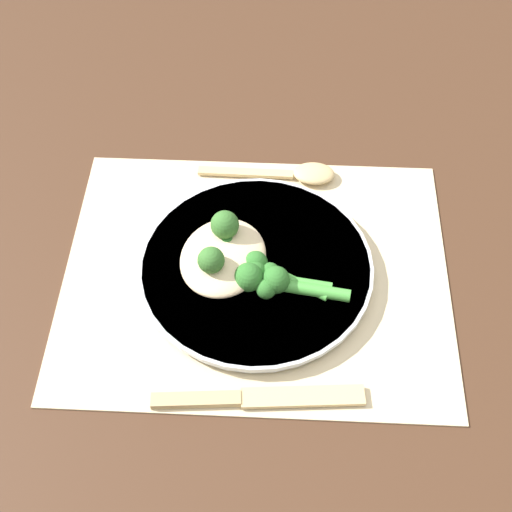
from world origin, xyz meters
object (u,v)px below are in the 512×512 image
(plate, at_px, (256,268))
(broccoli_stalk_front, at_px, (238,246))
(broccoli_stalk_left, at_px, (282,282))
(knife, at_px, (255,398))
(chicken_fillet, at_px, (223,253))
(spoon, at_px, (299,173))
(broccoli_stalk_rear, at_px, (257,273))

(plate, distance_m, broccoli_stalk_front, 0.03)
(broccoli_stalk_left, distance_m, knife, 0.12)
(chicken_fillet, distance_m, knife, 0.16)
(plate, xyz_separation_m, broccoli_stalk_front, (0.02, -0.02, 0.02))
(chicken_fillet, height_order, spoon, chicken_fillet)
(broccoli_stalk_front, bearing_deg, spoon, 1.63)
(broccoli_stalk_rear, xyz_separation_m, spoon, (-0.04, -0.16, -0.02))
(knife, height_order, spoon, spoon)
(plate, relative_size, broccoli_stalk_left, 2.56)
(chicken_fillet, height_order, broccoli_stalk_left, broccoli_stalk_left)
(broccoli_stalk_front, xyz_separation_m, broccoli_stalk_rear, (-0.02, 0.03, 0.00))
(chicken_fillet, xyz_separation_m, knife, (-0.04, 0.15, -0.02))
(broccoli_stalk_rear, bearing_deg, chicken_fillet, 64.26)
(plate, relative_size, knife, 1.22)
(broccoli_stalk_rear, relative_size, knife, 0.50)
(plate, height_order, knife, plate)
(broccoli_stalk_left, bearing_deg, spoon, 2.94)
(chicken_fillet, bearing_deg, spoon, -119.79)
(chicken_fillet, bearing_deg, broccoli_stalk_rear, 145.97)
(broccoli_stalk_front, distance_m, spoon, 0.14)
(chicken_fillet, xyz_separation_m, broccoli_stalk_front, (-0.01, -0.01, 0.00))
(broccoli_stalk_left, relative_size, knife, 0.48)
(broccoli_stalk_front, xyz_separation_m, spoon, (-0.06, -0.13, -0.02))
(spoon, bearing_deg, plate, -16.39)
(broccoli_stalk_front, distance_m, knife, 0.16)
(chicken_fillet, bearing_deg, knife, 104.81)
(broccoli_stalk_rear, relative_size, spoon, 0.62)
(broccoli_stalk_rear, distance_m, knife, 0.13)
(broccoli_stalk_front, bearing_deg, broccoli_stalk_rear, -119.58)
(plate, distance_m, chicken_fillet, 0.04)
(broccoli_stalk_left, bearing_deg, broccoli_stalk_front, 54.91)
(broccoli_stalk_left, bearing_deg, broccoli_stalk_rear, 77.52)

